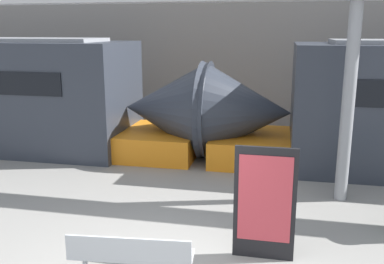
# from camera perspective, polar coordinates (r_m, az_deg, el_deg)

# --- Properties ---
(station_wall) EXTENTS (56.00, 0.20, 5.00)m
(station_wall) POSITION_cam_1_polar(r_m,az_deg,el_deg) (15.55, 6.06, 10.01)
(station_wall) COLOR gray
(station_wall) RESTS_ON ground_plane
(bench_near) EXTENTS (1.75, 0.60, 0.76)m
(bench_near) POSITION_cam_1_polar(r_m,az_deg,el_deg) (6.13, -8.20, -15.71)
(bench_near) COLOR #ADB2B7
(bench_near) RESTS_ON ground_plane
(poster_board) EXTENTS (0.93, 0.07, 1.78)m
(poster_board) POSITION_cam_1_polar(r_m,az_deg,el_deg) (6.60, 9.65, -9.37)
(poster_board) COLOR black
(poster_board) RESTS_ON ground_plane
(support_column_near) EXTENTS (0.25, 0.25, 3.98)m
(support_column_near) POSITION_cam_1_polar(r_m,az_deg,el_deg) (9.01, 20.09, 3.42)
(support_column_near) COLOR gray
(support_column_near) RESTS_ON ground_plane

